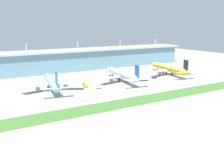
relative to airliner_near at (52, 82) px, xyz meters
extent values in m
plane|color=#A8A59E|center=(55.33, -27.68, -6.44)|extent=(600.00, 600.00, 0.00)
cube|color=#6693A8|center=(55.33, 79.54, 4.36)|extent=(280.00, 28.00, 21.60)
cube|color=#B2B2B7|center=(55.33, 79.54, 16.06)|extent=(288.00, 34.00, 1.80)
cylinder|color=silver|center=(-0.67, 73.94, 21.46)|extent=(0.90, 0.90, 9.00)
cylinder|color=silver|center=(55.33, 73.94, 21.46)|extent=(0.90, 0.90, 9.00)
cylinder|color=silver|center=(111.33, 73.94, 21.46)|extent=(0.90, 0.90, 9.00)
cylinder|color=silver|center=(167.33, 73.94, 21.46)|extent=(0.90, 0.90, 9.00)
cylinder|color=#9ED1EA|center=(0.28, 1.52, 0.06)|extent=(14.62, 50.00, 5.80)
cone|color=#9ED1EA|center=(5.09, 27.97, 0.06)|extent=(6.14, 4.92, 5.51)
cone|color=#9ED1EA|center=(-4.72, -25.91, 1.26)|extent=(6.04, 7.40, 5.72)
cube|color=#2D5BB7|center=(-4.54, -24.93, 7.71)|extent=(1.83, 6.42, 9.50)
cube|color=#9ED1EA|center=(-10.04, -24.44, 1.06)|extent=(10.41, 4.94, 0.36)
cube|color=#9ED1EA|center=(0.78, -26.40, 1.06)|extent=(10.41, 4.94, 0.36)
cube|color=#B7BABF|center=(-12.32, -0.68, -1.25)|extent=(24.88, 11.52, 0.70)
cylinder|color=gray|center=(-10.88, 0.52, -4.04)|extent=(3.95, 5.00, 3.20)
cube|color=#B7BABF|center=(11.29, -4.98, -1.25)|extent=(23.92, 18.58, 0.70)
cylinder|color=gray|center=(10.37, -3.35, -4.04)|extent=(3.95, 5.00, 3.20)
cylinder|color=black|center=(3.62, 19.88, -4.64)|extent=(0.70, 0.70, 3.60)
cylinder|color=black|center=(-3.41, -0.86, -4.64)|extent=(1.10, 1.10, 3.60)
cylinder|color=black|center=(2.89, -2.00, -4.64)|extent=(1.10, 1.10, 3.60)
cube|color=#2D5BB7|center=(0.28, 1.52, 0.46)|extent=(13.77, 45.11, 0.60)
cylinder|color=white|center=(64.97, -0.54, 0.06)|extent=(13.63, 54.98, 5.80)
cone|color=white|center=(69.20, 28.51, 0.06)|extent=(6.03, 4.75, 5.51)
cone|color=white|center=(60.59, -30.59, 1.26)|extent=(5.83, 7.27, 5.72)
cube|color=#19519E|center=(60.73, -29.60, 7.71)|extent=(1.62, 6.43, 9.50)
cube|color=white|center=(55.22, -29.30, 1.06)|extent=(10.36, 4.61, 0.36)
cube|color=white|center=(66.10, -30.88, 1.06)|extent=(10.36, 4.61, 0.36)
cube|color=#B7BABF|center=(52.46, -3.19, -1.25)|extent=(24.93, 12.29, 0.70)
cylinder|color=gray|center=(53.85, -1.94, -4.04)|extent=(3.82, 4.91, 3.20)
cube|color=#B7BABF|center=(76.20, -6.65, -1.25)|extent=(24.15, 17.98, 0.70)
cylinder|color=gray|center=(75.22, -5.05, -4.04)|extent=(3.82, 4.91, 3.20)
cylinder|color=black|center=(67.93, 19.76, -4.64)|extent=(0.70, 0.70, 3.60)
cylinder|color=black|center=(61.37, -3.05, -4.64)|extent=(1.10, 1.10, 3.60)
cylinder|color=black|center=(67.70, -3.97, -4.64)|extent=(1.10, 1.10, 3.60)
cube|color=#19519E|center=(64.97, -0.54, 0.46)|extent=(12.88, 49.57, 0.60)
cylinder|color=yellow|center=(124.75, 3.09, 0.06)|extent=(15.75, 55.66, 5.80)
cone|color=yellow|center=(130.13, 32.36, 0.06)|extent=(6.14, 4.93, 5.51)
cone|color=yellow|center=(119.18, -27.17, 1.26)|extent=(6.05, 7.41, 5.72)
cube|color=black|center=(119.36, -26.19, 7.71)|extent=(1.85, 6.42, 9.50)
cube|color=yellow|center=(113.86, -25.68, 1.06)|extent=(10.41, 4.96, 0.36)
cube|color=yellow|center=(124.68, -27.67, 1.06)|extent=(10.41, 4.96, 0.36)
cube|color=#B7BABF|center=(112.14, 0.91, -1.25)|extent=(24.88, 11.48, 0.70)
cylinder|color=gray|center=(113.58, 2.11, -4.04)|extent=(3.96, 5.00, 3.20)
cube|color=#B7BABF|center=(135.75, -3.44, -1.25)|extent=(23.90, 18.61, 0.70)
cylinder|color=gray|center=(134.83, -1.80, -4.04)|extent=(3.96, 5.00, 3.20)
cylinder|color=black|center=(128.51, 23.57, -4.64)|extent=(0.70, 0.70, 3.60)
cylinder|color=black|center=(121.06, 0.71, -4.64)|extent=(1.10, 1.10, 3.60)
cylinder|color=black|center=(127.35, -0.44, -4.64)|extent=(1.10, 1.10, 3.60)
cube|color=black|center=(124.75, 3.09, 0.46)|extent=(14.79, 50.21, 0.60)
cube|color=yellow|center=(-15.67, -34.70, -6.42)|extent=(28.00, 0.70, 0.04)
cube|color=yellow|center=(18.33, -34.70, -6.42)|extent=(28.00, 0.70, 0.04)
cube|color=yellow|center=(52.33, -34.70, -6.42)|extent=(28.00, 0.70, 0.04)
cube|color=yellow|center=(86.33, -34.70, -6.42)|extent=(28.00, 0.70, 0.04)
cube|color=yellow|center=(120.33, -34.70, -6.42)|extent=(28.00, 0.70, 0.04)
cube|color=#477A33|center=(55.33, -58.43, -6.39)|extent=(300.00, 18.00, 0.10)
cube|color=gold|center=(27.45, -3.23, -4.69)|extent=(3.48, 7.47, 2.60)
cylinder|color=silver|center=(27.55, -2.43, -2.49)|extent=(2.48, 4.22, 2.00)
cylinder|color=black|center=(28.30, -5.87, -5.99)|extent=(0.46, 0.94, 0.90)
cylinder|color=black|center=(25.98, -5.58, -5.99)|extent=(0.46, 0.94, 0.90)
cylinder|color=black|center=(28.93, -0.87, -5.99)|extent=(0.46, 0.94, 0.90)
cylinder|color=black|center=(26.61, -0.58, -5.99)|extent=(0.46, 0.94, 0.90)
cube|color=silver|center=(33.85, -14.46, -5.19)|extent=(3.93, 2.61, 1.60)
cube|color=silver|center=(33.85, -14.46, -4.04)|extent=(3.58, 2.52, 0.16)
cylinder|color=black|center=(32.44, -14.94, -5.99)|extent=(0.96, 0.55, 0.90)
cylinder|color=black|center=(32.82, -13.37, -5.99)|extent=(0.96, 0.55, 0.90)
cylinder|color=black|center=(34.88, -15.54, -5.99)|extent=(0.96, 0.55, 0.90)
cylinder|color=black|center=(35.27, -13.97, -5.99)|extent=(0.96, 0.55, 0.90)
cube|color=#333842|center=(99.32, -5.57, -5.29)|extent=(4.80, 3.26, 1.40)
cylinder|color=black|center=(101.05, -4.83, -5.99)|extent=(0.95, 0.53, 0.90)
cylinder|color=black|center=(100.61, -6.94, -5.99)|extent=(0.95, 0.53, 0.90)
cylinder|color=black|center=(98.04, -4.19, -5.99)|extent=(0.95, 0.53, 0.90)
cylinder|color=black|center=(97.59, -6.31, -5.99)|extent=(0.95, 0.53, 0.90)
camera|label=1|loc=(-62.63, -195.68, 44.14)|focal=41.93mm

